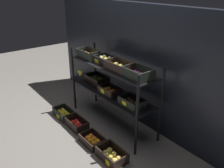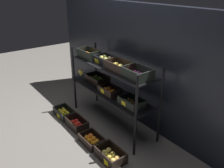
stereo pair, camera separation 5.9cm
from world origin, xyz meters
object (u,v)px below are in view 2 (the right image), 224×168
display_rack (111,78)px  crate_ground_apple_red (77,124)px  crate_ground_orange (92,140)px  crate_ground_lemon (64,113)px  crate_ground_apple_gold (111,155)px

display_rack → crate_ground_apple_red: display_rack is taller
display_rack → crate_ground_apple_red: 0.87m
crate_ground_orange → crate_ground_lemon: bearing=178.5°
crate_ground_orange → crate_ground_apple_gold: bearing=2.1°
display_rack → crate_ground_apple_gold: size_ratio=4.25×
crate_ground_apple_gold → crate_ground_orange: bearing=-177.9°
crate_ground_lemon → crate_ground_apple_gold: size_ratio=0.99×
crate_ground_apple_red → crate_ground_apple_gold: 0.85m
crate_ground_lemon → crate_ground_apple_red: size_ratio=1.03×
display_rack → crate_ground_orange: size_ratio=4.70×
crate_ground_apple_red → crate_ground_lemon: bearing=-179.4°
crate_ground_orange → crate_ground_apple_gold: crate_ground_apple_gold is taller
display_rack → crate_ground_lemon: size_ratio=4.31×
crate_ground_apple_red → crate_ground_apple_gold: same height
crate_ground_lemon → crate_ground_apple_red: 0.40m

